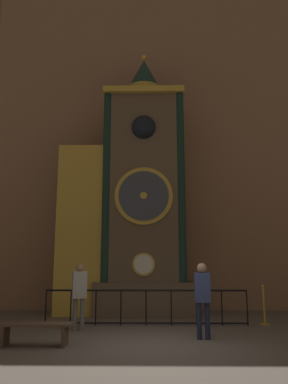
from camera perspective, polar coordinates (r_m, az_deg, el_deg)
The scene contains 8 objects.
ground_plane at distance 7.83m, azimuth 1.43°, elevation -22.64°, with size 28.00×28.00×0.00m, color brown.
cathedral_back_wall at distance 15.08m, azimuth 0.73°, elevation 13.65°, with size 24.00×0.32×15.73m.
clock_tower at distance 12.59m, azimuth -2.18°, elevation -1.27°, with size 4.38×1.84×9.08m.
railing_fence at distance 10.38m, azimuth 0.32°, elevation -16.86°, with size 5.39×0.05×0.92m.
visitor_near at distance 9.68m, azimuth -9.84°, elevation -14.54°, with size 0.39×0.32×1.60m.
visitor_far at distance 8.57m, azimuth 8.91°, elevation -14.92°, with size 0.35×0.24×1.61m.
stanchion_post at distance 11.01m, azimuth 17.86°, elevation -16.94°, with size 0.28×0.28×1.04m.
visitor_bench at distance 8.18m, azimuth -16.27°, elevation -19.44°, with size 1.49×0.40×0.44m.
Camera 1 is at (-0.06, -7.67, 1.60)m, focal length 35.00 mm.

